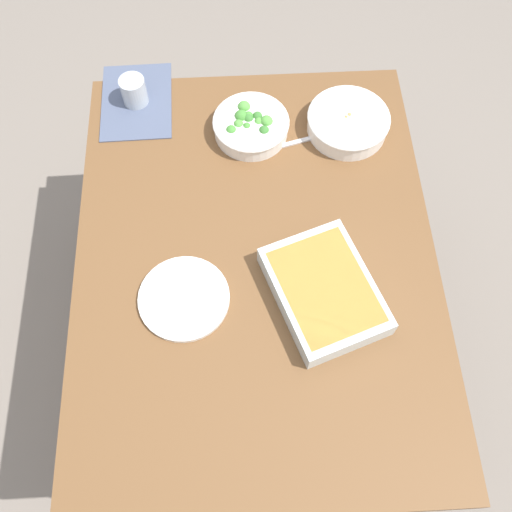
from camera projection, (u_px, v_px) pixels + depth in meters
ground_plane at (256, 348)px, 2.10m from camera, size 6.00×6.00×0.00m
dining_table at (256, 271)px, 1.52m from camera, size 1.20×0.90×0.74m
placemat at (137, 101)px, 1.67m from camera, size 0.28×0.21×0.00m
stew_bowl at (348, 122)px, 1.59m from camera, size 0.23×0.23×0.06m
broccoli_bowl at (251, 125)px, 1.59m from camera, size 0.21×0.21×0.07m
baking_dish at (324, 291)px, 1.36m from camera, size 0.36×0.31×0.06m
drink_cup at (134, 92)px, 1.63m from camera, size 0.07×0.07×0.08m
side_plate at (184, 298)px, 1.39m from camera, size 0.22×0.22×0.01m
spoon_by_stew at (339, 118)px, 1.64m from camera, size 0.17×0.08×0.01m
fork_on_table at (285, 145)px, 1.59m from camera, size 0.06×0.18×0.01m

